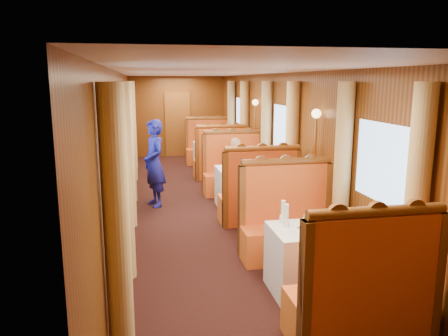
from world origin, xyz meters
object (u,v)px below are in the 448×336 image
object	(u,v)px
banquette_far_aft	(208,149)
teapot_left	(305,227)
banquette_near_fwd	(362,299)
banquette_near_aft	(288,227)
fruit_plate	(347,228)
table_far	(214,156)
table_near	(317,260)
steward	(154,163)
banquette_far_fwd	(221,161)
banquette_mid_aft	(234,173)
teapot_right	(324,226)
rose_vase_far	(213,136)
passenger	(236,160)
teapot_back	(307,222)
tea_tray	(316,230)
rose_vase_mid	(245,158)
banquette_mid_fwd	(259,198)
table_mid	(245,187)

from	to	relation	value
banquette_far_aft	teapot_left	bearing A→B (deg)	-91.48
banquette_near_fwd	teapot_left	xyz separation A→B (m)	(-0.21, 0.89, 0.39)
banquette_far_aft	teapot_left	world-z (taller)	banquette_far_aft
banquette_near_fwd	banquette_near_aft	size ratio (longest dim) A/B	1.00
banquette_far_aft	fruit_plate	distance (m)	8.14
table_far	banquette_far_aft	bearing A→B (deg)	90.00
table_near	banquette_near_aft	size ratio (longest dim) A/B	0.78
steward	banquette_far_fwd	bearing A→B (deg)	122.66
table_near	fruit_plate	bearing A→B (deg)	-21.94
banquette_near_fwd	banquette_mid_aft	xyz separation A→B (m)	(0.00, 5.53, 0.00)
table_far	table_near	bearing A→B (deg)	-90.00
table_far	steward	distance (m)	3.59
teapot_left	teapot_right	distance (m)	0.22
rose_vase_far	steward	distance (m)	3.53
banquette_far_fwd	passenger	size ratio (longest dim) A/B	1.76
banquette_near_aft	fruit_plate	xyz separation A→B (m)	(0.28, -1.13, 0.35)
teapot_back	banquette_far_aft	bearing A→B (deg)	92.53
banquette_near_fwd	teapot_back	xyz separation A→B (m)	(-0.12, 1.05, 0.39)
tea_tray	rose_vase_mid	bearing A→B (deg)	88.86
banquette_near_fwd	banquette_mid_fwd	xyz separation A→B (m)	(0.00, 3.50, 0.00)
banquette_mid_fwd	banquette_near_fwd	bearing A→B (deg)	-90.00
table_far	banquette_far_fwd	xyz separation A→B (m)	(0.00, -1.01, 0.05)
fruit_plate	passenger	xyz separation A→B (m)	(-0.28, 4.42, -0.03)
banquette_far_fwd	fruit_plate	xyz separation A→B (m)	(0.28, -6.10, 0.35)
table_far	rose_vase_mid	distance (m)	3.51
teapot_left	rose_vase_mid	distance (m)	3.67
table_near	banquette_mid_fwd	world-z (taller)	banquette_mid_fwd
banquette_mid_fwd	teapot_left	world-z (taller)	banquette_mid_fwd
table_mid	rose_vase_mid	distance (m)	0.55
banquette_near_aft	tea_tray	distance (m)	1.14
table_near	banquette_far_aft	world-z (taller)	banquette_far_aft
banquette_far_fwd	rose_vase_far	size ratio (longest dim) A/B	3.72
passenger	steward	bearing A→B (deg)	-164.73
banquette_near_aft	table_mid	xyz separation A→B (m)	(0.00, 2.49, -0.05)
teapot_right	steward	distance (m)	4.32
banquette_near_aft	teapot_right	bearing A→B (deg)	-89.72
banquette_near_fwd	rose_vase_mid	distance (m)	4.58
banquette_near_aft	teapot_right	distance (m)	1.21
steward	passenger	world-z (taller)	steward
tea_tray	banquette_near_fwd	bearing A→B (deg)	-86.13
table_far	rose_vase_mid	world-z (taller)	rose_vase_mid
table_near	table_far	size ratio (longest dim) A/B	1.00
teapot_right	steward	xyz separation A→B (m)	(-1.68, 3.98, 0.01)
table_far	teapot_back	bearing A→B (deg)	-91.01
rose_vase_mid	table_near	bearing A→B (deg)	-90.13
teapot_right	rose_vase_far	bearing A→B (deg)	110.01
teapot_left	teapot_right	bearing A→B (deg)	-25.69
tea_tray	banquette_mid_aft	bearing A→B (deg)	89.20
teapot_back	steward	world-z (taller)	steward
banquette_mid_fwd	table_far	bearing A→B (deg)	90.00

